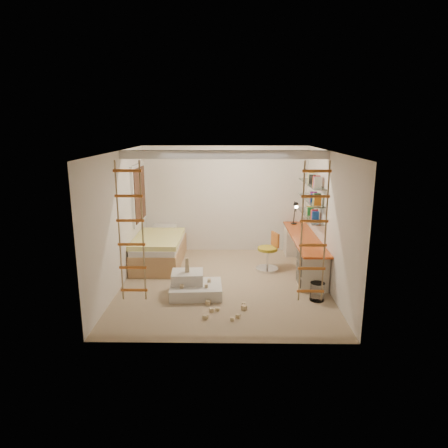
{
  "coord_description": "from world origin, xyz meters",
  "views": [
    {
      "loc": [
        0.12,
        -7.44,
        3.04
      ],
      "look_at": [
        0.0,
        0.3,
        1.15
      ],
      "focal_mm": 32.0,
      "sensor_mm": 36.0,
      "label": 1
    }
  ],
  "objects_px": {
    "swivel_chair": "(268,256)",
    "play_platform": "(194,286)",
    "desk": "(303,251)",
    "bed": "(160,249)"
  },
  "relations": [
    {
      "from": "swivel_chair",
      "to": "bed",
      "type": "bearing_deg",
      "value": 170.07
    },
    {
      "from": "desk",
      "to": "play_platform",
      "type": "xyz_separation_m",
      "value": [
        -2.27,
        -1.4,
        -0.24
      ]
    },
    {
      "from": "swivel_chair",
      "to": "desk",
      "type": "bearing_deg",
      "value": 4.68
    },
    {
      "from": "bed",
      "to": "swivel_chair",
      "type": "bearing_deg",
      "value": -9.93
    },
    {
      "from": "desk",
      "to": "swivel_chair",
      "type": "xyz_separation_m",
      "value": [
        -0.76,
        -0.06,
        -0.1
      ]
    },
    {
      "from": "swivel_chair",
      "to": "play_platform",
      "type": "xyz_separation_m",
      "value": [
        -1.51,
        -1.33,
        -0.14
      ]
    },
    {
      "from": "swivel_chair",
      "to": "play_platform",
      "type": "bearing_deg",
      "value": -138.54
    },
    {
      "from": "play_platform",
      "to": "swivel_chair",
      "type": "bearing_deg",
      "value": 41.46
    },
    {
      "from": "play_platform",
      "to": "desk",
      "type": "bearing_deg",
      "value": 31.57
    },
    {
      "from": "bed",
      "to": "swivel_chair",
      "type": "relative_size",
      "value": 2.41
    }
  ]
}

